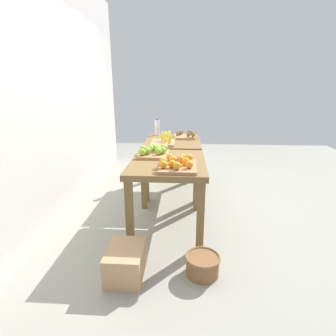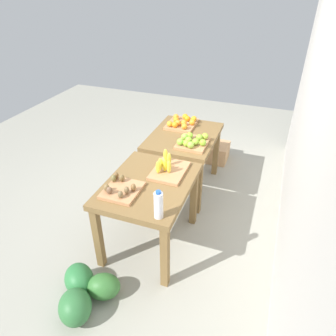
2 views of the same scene
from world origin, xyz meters
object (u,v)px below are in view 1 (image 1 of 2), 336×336
(cardboard_produce_box, at_px, (126,262))
(watermelon_pile, at_px, (189,166))
(banana_crate, at_px, (164,141))
(kiwi_bin, at_px, (185,136))
(water_bottle, at_px, (157,127))
(orange_bin, at_px, (177,164))
(apple_bin, at_px, (154,151))
(wicker_basket, at_px, (202,264))
(display_table_left, at_px, (168,171))
(display_table_right, at_px, (173,148))

(cardboard_produce_box, bearing_deg, watermelon_pile, -11.06)
(banana_crate, relative_size, kiwi_bin, 1.22)
(kiwi_bin, bearing_deg, water_bottle, 65.28)
(orange_bin, distance_m, apple_bin, 0.56)
(kiwi_bin, xyz_separation_m, cardboard_produce_box, (-2.21, 0.48, -0.68))
(wicker_basket, relative_size, cardboard_produce_box, 0.76)
(kiwi_bin, xyz_separation_m, water_bottle, (0.21, 0.46, 0.09))
(apple_bin, relative_size, banana_crate, 0.93)
(display_table_left, bearing_deg, banana_crate, 7.10)
(wicker_basket, bearing_deg, display_table_right, 10.28)
(water_bottle, relative_size, cardboard_produce_box, 0.66)
(orange_bin, relative_size, watermelon_pile, 0.65)
(wicker_basket, bearing_deg, orange_bin, 23.31)
(display_table_right, height_order, kiwi_bin, kiwi_bin)
(display_table_right, relative_size, kiwi_bin, 2.89)
(display_table_right, bearing_deg, banana_crate, 156.10)
(water_bottle, xyz_separation_m, cardboard_produce_box, (-2.42, 0.02, -0.78))
(apple_bin, height_order, water_bottle, water_bottle)
(display_table_right, relative_size, watermelon_pile, 1.54)
(display_table_left, height_order, display_table_right, same)
(display_table_right, xyz_separation_m, wicker_basket, (-1.93, -0.35, -0.57))
(orange_bin, relative_size, cardboard_produce_box, 1.10)
(kiwi_bin, bearing_deg, orange_bin, 177.43)
(display_table_right, height_order, wicker_basket, display_table_right)
(orange_bin, distance_m, wicker_basket, 0.95)
(kiwi_bin, height_order, water_bottle, water_bottle)
(display_table_right, distance_m, banana_crate, 0.31)
(kiwi_bin, relative_size, watermelon_pile, 0.53)
(banana_crate, distance_m, watermelon_pile, 1.37)
(orange_bin, xyz_separation_m, water_bottle, (1.80, 0.38, 0.08))
(apple_bin, bearing_deg, display_table_right, -11.14)
(wicker_basket, bearing_deg, watermelon_pile, 1.84)
(watermelon_pile, xyz_separation_m, wicker_basket, (-2.81, -0.09, -0.03))
(kiwi_bin, height_order, cardboard_produce_box, kiwi_bin)
(orange_bin, xyz_separation_m, apple_bin, (0.48, 0.29, 0.00))
(kiwi_bin, relative_size, wicker_basket, 1.18)
(water_bottle, bearing_deg, kiwi_bin, -114.72)
(orange_bin, height_order, wicker_basket, orange_bin)
(cardboard_produce_box, bearing_deg, wicker_basket, -84.82)
(banana_crate, height_order, watermelon_pile, banana_crate)
(banana_crate, xyz_separation_m, cardboard_produce_box, (-1.74, 0.19, -0.69))
(orange_bin, height_order, water_bottle, water_bottle)
(display_table_left, xyz_separation_m, orange_bin, (-0.25, -0.11, 0.16))
(orange_bin, xyz_separation_m, banana_crate, (1.12, 0.22, -0.00))
(kiwi_bin, bearing_deg, display_table_left, 172.32)
(orange_bin, distance_m, water_bottle, 1.84)
(display_table_right, bearing_deg, wicker_basket, -169.72)
(display_table_right, xyz_separation_m, kiwi_bin, (0.22, -0.18, 0.15))
(apple_bin, bearing_deg, banana_crate, -5.92)
(display_table_left, relative_size, water_bottle, 3.94)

